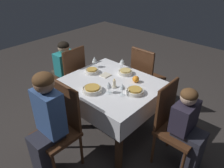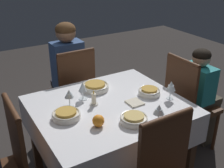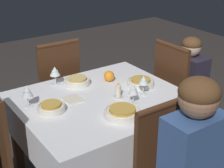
{
  "view_description": "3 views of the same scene",
  "coord_description": "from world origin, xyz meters",
  "px_view_note": "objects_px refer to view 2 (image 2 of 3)",
  "views": [
    {
      "loc": [
        1.54,
        -1.67,
        2.04
      ],
      "look_at": [
        0.08,
        -0.07,
        0.77
      ],
      "focal_mm": 35.0,
      "sensor_mm": 36.0,
      "label": 1
    },
    {
      "loc": [
        0.93,
        1.6,
        1.77
      ],
      "look_at": [
        -0.02,
        0.0,
        0.89
      ],
      "focal_mm": 45.0,
      "sensor_mm": 36.0,
      "label": 2
    },
    {
      "loc": [
        -1.13,
        -1.76,
        1.77
      ],
      "look_at": [
        0.06,
        -0.04,
        0.83
      ],
      "focal_mm": 55.0,
      "sensor_mm": 36.0,
      "label": 3
    }
  ],
  "objects_px": {
    "orange_fruit": "(98,121)",
    "wine_glass_north": "(159,110)",
    "dining_table": "(109,115)",
    "napkin_red_folded": "(135,103)",
    "wine_glass_west": "(171,86)",
    "wine_glass_east": "(69,94)",
    "person_child_teal": "(201,94)",
    "chair_west": "(187,101)",
    "chair_south": "(74,89)",
    "bowl_east": "(66,114)",
    "bowl_north": "(134,119)",
    "bowl_west": "(149,91)",
    "person_adult_denim": "(67,71)",
    "bowl_south": "(95,86)",
    "candle_centerpiece": "(94,100)",
    "wine_glass_south": "(83,88)"
  },
  "relations": [
    {
      "from": "chair_west",
      "to": "person_adult_denim",
      "type": "relative_size",
      "value": 0.82
    },
    {
      "from": "wine_glass_south",
      "to": "napkin_red_folded",
      "type": "bearing_deg",
      "value": 139.0
    },
    {
      "from": "person_adult_denim",
      "to": "wine_glass_east",
      "type": "distance_m",
      "value": 0.85
    },
    {
      "from": "dining_table",
      "to": "bowl_east",
      "type": "bearing_deg",
      "value": 1.9
    },
    {
      "from": "person_adult_denim",
      "to": "wine_glass_east",
      "type": "relative_size",
      "value": 8.29
    },
    {
      "from": "person_child_teal",
      "to": "chair_south",
      "type": "bearing_deg",
      "value": 51.71
    },
    {
      "from": "chair_south",
      "to": "wine_glass_west",
      "type": "relative_size",
      "value": 6.32
    },
    {
      "from": "bowl_east",
      "to": "bowl_north",
      "type": "relative_size",
      "value": 1.05
    },
    {
      "from": "dining_table",
      "to": "chair_west",
      "type": "bearing_deg",
      "value": 178.72
    },
    {
      "from": "orange_fruit",
      "to": "wine_glass_north",
      "type": "bearing_deg",
      "value": 154.28
    },
    {
      "from": "chair_south",
      "to": "orange_fruit",
      "type": "distance_m",
      "value": 1.01
    },
    {
      "from": "person_child_teal",
      "to": "orange_fruit",
      "type": "xyz_separation_m",
      "value": [
        1.2,
        0.2,
        0.21
      ]
    },
    {
      "from": "wine_glass_east",
      "to": "orange_fruit",
      "type": "xyz_separation_m",
      "value": [
        -0.06,
        0.33,
        -0.06
      ]
    },
    {
      "from": "orange_fruit",
      "to": "napkin_red_folded",
      "type": "height_order",
      "value": "orange_fruit"
    },
    {
      "from": "wine_glass_west",
      "to": "wine_glass_north",
      "type": "xyz_separation_m",
      "value": [
        0.3,
        0.22,
        -0.01
      ]
    },
    {
      "from": "person_adult_denim",
      "to": "bowl_north",
      "type": "bearing_deg",
      "value": 89.84
    },
    {
      "from": "bowl_west",
      "to": "wine_glass_east",
      "type": "distance_m",
      "value": 0.65
    },
    {
      "from": "dining_table",
      "to": "napkin_red_folded",
      "type": "distance_m",
      "value": 0.22
    },
    {
      "from": "bowl_east",
      "to": "wine_glass_south",
      "type": "bearing_deg",
      "value": -138.8
    },
    {
      "from": "wine_glass_west",
      "to": "wine_glass_east",
      "type": "distance_m",
      "value": 0.78
    },
    {
      "from": "person_child_teal",
      "to": "chair_west",
      "type": "bearing_deg",
      "value": 90.0
    },
    {
      "from": "bowl_east",
      "to": "bowl_north",
      "type": "distance_m",
      "value": 0.47
    },
    {
      "from": "bowl_south",
      "to": "napkin_red_folded",
      "type": "distance_m",
      "value": 0.39
    },
    {
      "from": "dining_table",
      "to": "person_adult_denim",
      "type": "relative_size",
      "value": 0.95
    },
    {
      "from": "wine_glass_west",
      "to": "wine_glass_east",
      "type": "height_order",
      "value": "wine_glass_west"
    },
    {
      "from": "chair_south",
      "to": "candle_centerpiece",
      "type": "xyz_separation_m",
      "value": [
        0.12,
        0.69,
        0.24
      ]
    },
    {
      "from": "dining_table",
      "to": "person_child_teal",
      "type": "xyz_separation_m",
      "value": [
        -0.99,
        0.02,
        -0.07
      ]
    },
    {
      "from": "bowl_south",
      "to": "napkin_red_folded",
      "type": "bearing_deg",
      "value": 111.93
    },
    {
      "from": "person_child_teal",
      "to": "wine_glass_north",
      "type": "bearing_deg",
      "value": 113.85
    },
    {
      "from": "wine_glass_west",
      "to": "orange_fruit",
      "type": "xyz_separation_m",
      "value": [
        0.66,
        0.05,
        -0.07
      ]
    },
    {
      "from": "person_child_teal",
      "to": "napkin_red_folded",
      "type": "bearing_deg",
      "value": 94.76
    },
    {
      "from": "bowl_north",
      "to": "bowl_south",
      "type": "bearing_deg",
      "value": -90.82
    },
    {
      "from": "person_adult_denim",
      "to": "person_child_teal",
      "type": "relative_size",
      "value": 1.16
    },
    {
      "from": "candle_centerpiece",
      "to": "napkin_red_folded",
      "type": "bearing_deg",
      "value": 152.92
    },
    {
      "from": "wine_glass_west",
      "to": "candle_centerpiece",
      "type": "xyz_separation_m",
      "value": [
        0.56,
        -0.22,
        -0.07
      ]
    },
    {
      "from": "chair_south",
      "to": "wine_glass_north",
      "type": "distance_m",
      "value": 1.18
    },
    {
      "from": "wine_glass_east",
      "to": "bowl_north",
      "type": "distance_m",
      "value": 0.51
    },
    {
      "from": "chair_south",
      "to": "bowl_south",
      "type": "height_order",
      "value": "chair_south"
    },
    {
      "from": "orange_fruit",
      "to": "wine_glass_east",
      "type": "bearing_deg",
      "value": -79.35
    },
    {
      "from": "wine_glass_east",
      "to": "napkin_red_folded",
      "type": "height_order",
      "value": "wine_glass_east"
    },
    {
      "from": "bowl_north",
      "to": "napkin_red_folded",
      "type": "xyz_separation_m",
      "value": [
        -0.16,
        -0.21,
        -0.02
      ]
    },
    {
      "from": "candle_centerpiece",
      "to": "wine_glass_west",
      "type": "bearing_deg",
      "value": 158.32
    },
    {
      "from": "bowl_west",
      "to": "orange_fruit",
      "type": "relative_size",
      "value": 2.18
    },
    {
      "from": "chair_west",
      "to": "dining_table",
      "type": "bearing_deg",
      "value": 88.72
    },
    {
      "from": "person_child_teal",
      "to": "wine_glass_north",
      "type": "distance_m",
      "value": 0.95
    },
    {
      "from": "bowl_south",
      "to": "person_adult_denim",
      "type": "bearing_deg",
      "value": -89.55
    },
    {
      "from": "bowl_south",
      "to": "napkin_red_folded",
      "type": "xyz_separation_m",
      "value": [
        -0.15,
        0.37,
        -0.02
      ]
    },
    {
      "from": "person_child_teal",
      "to": "bowl_north",
      "type": "distance_m",
      "value": 1.03
    },
    {
      "from": "bowl_north",
      "to": "candle_centerpiece",
      "type": "bearing_deg",
      "value": -71.09
    },
    {
      "from": "chair_south",
      "to": "wine_glass_north",
      "type": "height_order",
      "value": "chair_south"
    }
  ]
}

